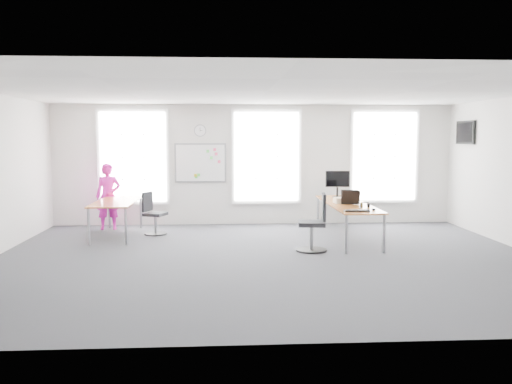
{
  "coord_description": "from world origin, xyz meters",
  "views": [
    {
      "loc": [
        -0.79,
        -9.56,
        2.21
      ],
      "look_at": [
        -0.13,
        1.2,
        1.1
      ],
      "focal_mm": 38.0,
      "sensor_mm": 36.0,
      "label": 1
    }
  ],
  "objects": [
    {
      "name": "monitor",
      "position": [
        1.9,
        2.97,
        1.15
      ],
      "size": [
        0.57,
        0.23,
        0.63
      ],
      "rotation": [
        0.0,
        0.0,
        -0.02
      ],
      "color": "black",
      "rests_on": "desk_right"
    },
    {
      "name": "window_mid",
      "position": [
        0.3,
        3.97,
        1.7
      ],
      "size": [
        1.6,
        0.06,
        2.2
      ],
      "primitive_type": "cube",
      "color": "white",
      "rests_on": "wall_back"
    },
    {
      "name": "tv",
      "position": [
        4.95,
        3.0,
        2.3
      ],
      "size": [
        0.06,
        0.9,
        0.55
      ],
      "primitive_type": "cube",
      "color": "black",
      "rests_on": "wall_right"
    },
    {
      "name": "whiteboard",
      "position": [
        -1.35,
        3.97,
        1.55
      ],
      "size": [
        1.2,
        0.03,
        0.9
      ],
      "primitive_type": "cube",
      "color": "white",
      "rests_on": "wall_back"
    },
    {
      "name": "window_left",
      "position": [
        -3.0,
        3.97,
        1.7
      ],
      "size": [
        1.6,
        0.06,
        2.2
      ],
      "primitive_type": "cube",
      "color": "white",
      "rests_on": "wall_back"
    },
    {
      "name": "wall_back",
      "position": [
        0.0,
        4.0,
        1.5
      ],
      "size": [
        10.0,
        0.0,
        10.0
      ],
      "primitive_type": "plane",
      "rotation": [
        1.57,
        0.0,
        0.0
      ],
      "color": "silver",
      "rests_on": "ground"
    },
    {
      "name": "mouse",
      "position": [
        2.13,
        0.72,
        0.8
      ],
      "size": [
        0.11,
        0.14,
        0.05
      ],
      "primitive_type": "ellipsoid",
      "rotation": [
        0.0,
        0.0,
        -0.29
      ],
      "color": "black",
      "rests_on": "desk_right"
    },
    {
      "name": "chair_left",
      "position": [
        -2.38,
        2.68,
        0.42
      ],
      "size": [
        0.56,
        0.56,
        0.96
      ],
      "rotation": [
        0.0,
        0.0,
        1.19
      ],
      "color": "black",
      "rests_on": "ground"
    },
    {
      "name": "keyboard",
      "position": [
        1.77,
        0.6,
        0.78
      ],
      "size": [
        0.5,
        0.22,
        0.02
      ],
      "primitive_type": "cube",
      "rotation": [
        0.0,
        0.0,
        -0.1
      ],
      "color": "black",
      "rests_on": "desk_right"
    },
    {
      "name": "person",
      "position": [
        -3.52,
        3.41,
        0.79
      ],
      "size": [
        0.61,
        0.44,
        1.58
      ],
      "primitive_type": "imported",
      "rotation": [
        0.0,
        0.0,
        0.11
      ],
      "color": "#CE189E",
      "rests_on": "ground"
    },
    {
      "name": "desk_left",
      "position": [
        -3.15,
        2.52,
        0.72
      ],
      "size": [
        0.86,
        2.16,
        0.79
      ],
      "color": "#C07E2C",
      "rests_on": "ground"
    },
    {
      "name": "ceiling",
      "position": [
        0.0,
        0.0,
        3.0
      ],
      "size": [
        10.0,
        10.0,
        0.0
      ],
      "primitive_type": "plane",
      "rotation": [
        3.14,
        0.0,
        0.0
      ],
      "color": "white",
      "rests_on": "ground"
    },
    {
      "name": "window_right",
      "position": [
        3.3,
        3.97,
        1.7
      ],
      "size": [
        1.6,
        0.06,
        2.2
      ],
      "primitive_type": "cube",
      "color": "white",
      "rests_on": "wall_back"
    },
    {
      "name": "laptop_sleeve",
      "position": [
        1.9,
        1.67,
        0.92
      ],
      "size": [
        0.38,
        0.23,
        0.31
      ],
      "rotation": [
        0.0,
        0.0,
        -0.07
      ],
      "color": "black",
      "rests_on": "desk_right"
    },
    {
      "name": "paper_stack",
      "position": [
        1.79,
        1.93,
        0.83
      ],
      "size": [
        0.37,
        0.29,
        0.12
      ],
      "primitive_type": "cube",
      "rotation": [
        0.0,
        0.0,
        0.08
      ],
      "color": "beige",
      "rests_on": "desk_right"
    },
    {
      "name": "lens_cap",
      "position": [
        1.97,
        1.08,
        0.78
      ],
      "size": [
        0.08,
        0.08,
        0.01
      ],
      "primitive_type": "cylinder",
      "rotation": [
        0.0,
        0.0,
        -0.19
      ],
      "color": "black",
      "rests_on": "desk_right"
    },
    {
      "name": "desk_right",
      "position": [
        1.89,
        1.91,
        0.72
      ],
      "size": [
        0.85,
        3.17,
        0.77
      ],
      "color": "#C07E2C",
      "rests_on": "ground"
    },
    {
      "name": "headphones",
      "position": [
        2.07,
        1.18,
        0.82
      ],
      "size": [
        0.19,
        0.1,
        0.11
      ],
      "rotation": [
        0.0,
        0.0,
        -0.28
      ],
      "color": "black",
      "rests_on": "desk_right"
    },
    {
      "name": "chair_right",
      "position": [
        0.97,
        0.65,
        0.49
      ],
      "size": [
        0.6,
        0.6,
        1.12
      ],
      "rotation": [
        0.0,
        0.0,
        -1.7
      ],
      "color": "black",
      "rests_on": "ground"
    },
    {
      "name": "wall_clock",
      "position": [
        -1.35,
        3.97,
        2.35
      ],
      "size": [
        0.3,
        0.04,
        0.3
      ],
      "primitive_type": "cylinder",
      "rotation": [
        1.57,
        0.0,
        0.0
      ],
      "color": "gray",
      "rests_on": "wall_back"
    },
    {
      "name": "floor",
      "position": [
        0.0,
        0.0,
        0.0
      ],
      "size": [
        10.0,
        10.0,
        0.0
      ],
      "primitive_type": "plane",
      "color": "#2B2B31",
      "rests_on": "ground"
    },
    {
      "name": "wall_front",
      "position": [
        0.0,
        -4.0,
        1.5
      ],
      "size": [
        10.0,
        0.0,
        10.0
      ],
      "primitive_type": "plane",
      "rotation": [
        -1.57,
        0.0,
        0.0
      ],
      "color": "silver",
      "rests_on": "ground"
    }
  ]
}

